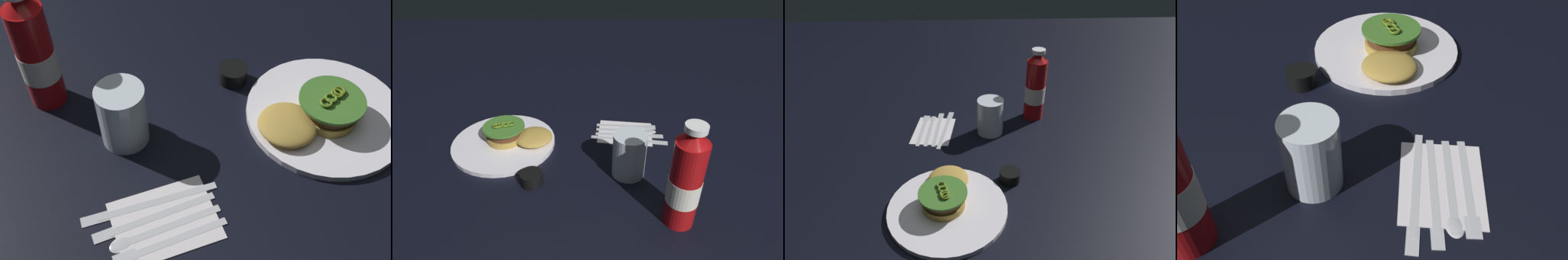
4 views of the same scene
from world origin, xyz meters
TOP-DOWN VIEW (x-y plane):
  - ground_plane at (0.00, 0.00)m, footprint 3.00×3.00m
  - dinner_plate at (-0.16, 0.16)m, footprint 0.29×0.29m
  - burger_sandwich at (-0.13, 0.16)m, footprint 0.20×0.12m
  - ketchup_bottle at (0.27, -0.13)m, footprint 0.07×0.07m
  - water_glass at (0.18, 0.03)m, footprint 0.08×0.08m
  - condiment_cup at (-0.06, -0.01)m, footprint 0.06×0.06m
  - napkin at (0.19, 0.22)m, footprint 0.18×0.14m
  - butter_knife at (0.22, 0.18)m, footprint 0.22×0.05m
  - steak_knife at (0.22, 0.20)m, footprint 0.20×0.03m
  - spoon_utensil at (0.22, 0.23)m, footprint 0.18×0.03m
  - fork_utensil at (0.22, 0.25)m, footprint 0.18×0.03m

SIDE VIEW (x-z plane):
  - ground_plane at x=0.00m, z-range 0.00..0.00m
  - napkin at x=0.19m, z-range 0.00..0.00m
  - butter_knife at x=0.22m, z-range 0.00..0.01m
  - steak_knife at x=0.22m, z-range 0.00..0.01m
  - spoon_utensil at x=0.22m, z-range 0.00..0.01m
  - fork_utensil at x=0.22m, z-range 0.00..0.01m
  - dinner_plate at x=-0.16m, z-range 0.00..0.01m
  - condiment_cup at x=-0.06m, z-range 0.00..0.03m
  - burger_sandwich at x=-0.13m, z-range 0.01..0.06m
  - water_glass at x=0.18m, z-range 0.00..0.12m
  - ketchup_bottle at x=0.27m, z-range -0.01..0.23m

